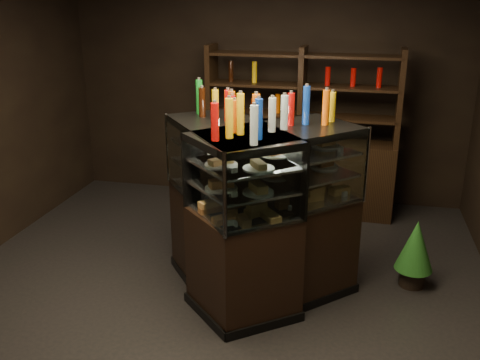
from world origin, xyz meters
name	(u,v)px	position (x,y,z in m)	size (l,w,h in m)	color
ground	(217,288)	(0.00, 0.00, 0.00)	(5.00, 5.00, 0.00)	black
room_shell	(214,76)	(0.00, 0.00, 1.94)	(5.02, 5.02, 3.01)	black
display_case	(252,242)	(0.33, -0.02, 0.51)	(1.85, 1.55, 1.54)	black
food_display	(253,173)	(0.33, -0.03, 1.15)	(1.38, 1.12, 0.47)	#BD7243
bottles_top	(253,111)	(0.33, -0.02, 1.67)	(1.21, 0.98, 0.30)	#B20C0A
potted_conifer	(416,244)	(1.75, 0.44, 0.42)	(0.34, 0.34, 0.73)	black
back_shelving	(299,163)	(0.51, 2.05, 0.61)	(2.27, 0.48, 2.00)	black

